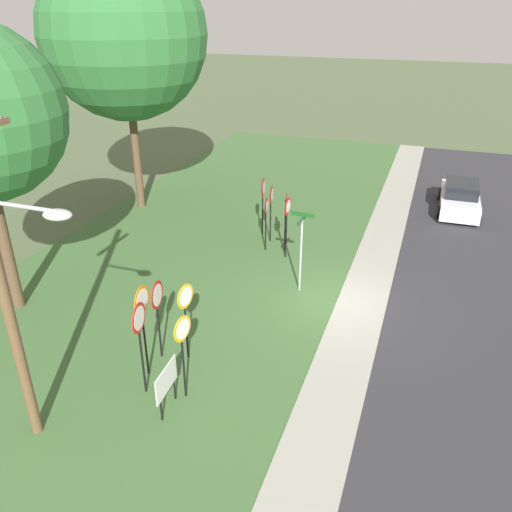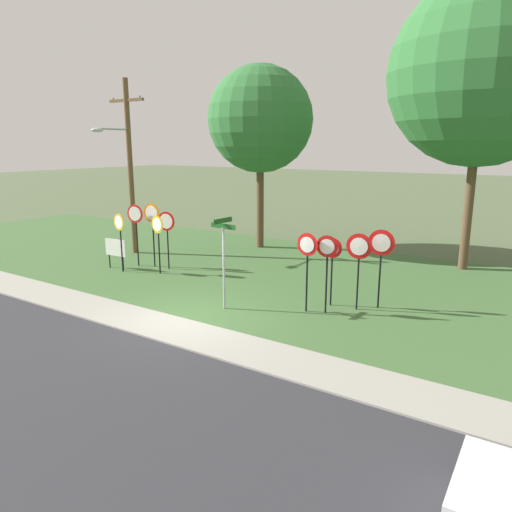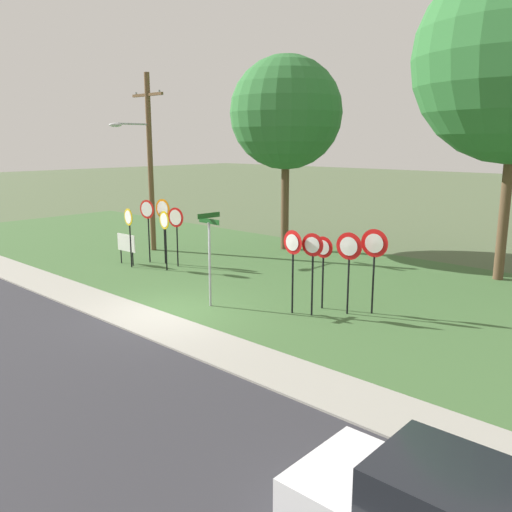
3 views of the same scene
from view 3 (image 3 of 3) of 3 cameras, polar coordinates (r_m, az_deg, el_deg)
The scene contains 17 objects.
ground_plane at distance 15.96m, azimuth -9.59°, elevation -6.19°, with size 160.00×160.00×0.00m, color #4C5B3D.
sidewalk_strip at distance 15.50m, azimuth -11.95°, elevation -6.73°, with size 44.00×1.60×0.06m, color #99968C.
grass_median at distance 20.01m, azimuth 4.11°, elevation -2.22°, with size 44.00×12.00×0.04m, color #3D6033.
stop_sign_near_left at distance 20.82m, azimuth -9.74°, elevation 3.00°, with size 0.69×0.13×2.33m.
stop_sign_near_right at distance 22.32m, azimuth -11.54°, elevation 4.13°, with size 0.77×0.15×2.62m.
stop_sign_far_left at distance 21.61m, azimuth -13.44°, elevation 3.23°, with size 0.67×0.13×2.37m.
stop_sign_far_center at distance 21.97m, azimuth -9.90°, elevation 4.19°, with size 0.79×0.12×2.67m.
stop_sign_far_right at distance 21.41m, azimuth -8.55°, elevation 3.44°, with size 0.78×0.14×2.39m.
yield_sign_near_left at distance 15.87m, azimuth 7.16°, elevation 0.01°, with size 0.64×0.12×2.21m.
yield_sign_near_right at distance 15.30m, azimuth 3.91°, elevation 0.44°, with size 0.71×0.11×2.47m.
yield_sign_far_left at distance 15.42m, azimuth 9.89°, elevation 0.26°, with size 0.79×0.15×2.42m.
yield_sign_far_right at distance 15.58m, azimuth 12.52°, elevation 0.55°, with size 0.82×0.14×2.51m.
yield_sign_center at distance 15.14m, azimuth 6.04°, elevation 0.10°, with size 0.66×0.16×2.42m.
street_name_post at distance 16.05m, azimuth -5.00°, elevation 0.52°, with size 0.96×0.81×2.87m.
utility_pole at distance 24.69m, azimuth -11.56°, elevation 10.40°, with size 2.10×2.11×7.90m.
notice_board at distance 22.34m, azimuth -13.72°, elevation 1.22°, with size 1.10×0.09×1.25m.
oak_tree_left at distance 24.65m, azimuth 3.23°, elevation 15.02°, with size 5.02×5.02×8.71m.
Camera 3 is at (12.09, -9.16, 4.97)m, focal length 37.36 mm.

